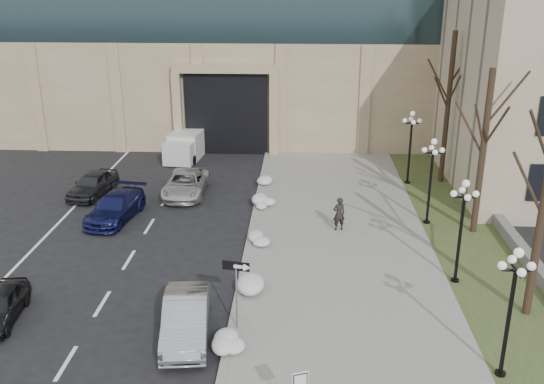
{
  "coord_description": "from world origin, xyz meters",
  "views": [
    {
      "loc": [
        1.52,
        -11.28,
        12.79
      ],
      "look_at": [
        0.25,
        14.1,
        3.5
      ],
      "focal_mm": 40.0,
      "sensor_mm": 36.0,
      "label": 1
    }
  ],
  "objects": [
    {
      "name": "snow_clump_c",
      "position": [
        -0.78,
        6.97,
        0.3
      ],
      "size": [
        1.1,
        1.6,
        0.36
      ],
      "primitive_type": "ellipsoid",
      "color": "silver",
      "rests_on": "sidewalk"
    },
    {
      "name": "one_way_sign",
      "position": [
        -0.61,
        8.31,
        2.38
      ],
      "size": [
        1.07,
        0.39,
        2.88
      ],
      "rotation": [
        0.0,
        0.0,
        -0.18
      ],
      "color": "slate",
      "rests_on": "ground"
    },
    {
      "name": "car_b",
      "position": [
        -2.62,
        7.87,
        0.76
      ],
      "size": [
        2.18,
        4.79,
        1.52
      ],
      "primitive_type": "imported",
      "rotation": [
        0.0,
        0.0,
        0.13
      ],
      "color": "#9B9EA2",
      "rests_on": "ground"
    },
    {
      "name": "snow_clump_d",
      "position": [
        -0.31,
        11.22,
        0.3
      ],
      "size": [
        1.1,
        1.6,
        0.36
      ],
      "primitive_type": "ellipsoid",
      "color": "silver",
      "rests_on": "sidewalk"
    },
    {
      "name": "lamppost_b",
      "position": [
        8.3,
        12.5,
        3.07
      ],
      "size": [
        1.18,
        1.18,
        4.76
      ],
      "color": "black",
      "rests_on": "ground"
    },
    {
      "name": "lamppost_d",
      "position": [
        8.3,
        25.5,
        3.07
      ],
      "size": [
        1.18,
        1.18,
        4.76
      ],
      "color": "black",
      "rests_on": "ground"
    },
    {
      "name": "sidewalk",
      "position": [
        3.5,
        14.0,
        0.06
      ],
      "size": [
        9.0,
        40.0,
        0.12
      ],
      "primitive_type": "cube",
      "color": "gray",
      "rests_on": "ground"
    },
    {
      "name": "car_e",
      "position": [
        -11.0,
        22.55,
        0.73
      ],
      "size": [
        2.43,
        4.5,
        1.45
      ],
      "primitive_type": "imported",
      "rotation": [
        0.0,
        0.0,
        -0.17
      ],
      "color": "#2C2C31",
      "rests_on": "ground"
    },
    {
      "name": "car_c",
      "position": [
        -8.53,
        18.91,
        0.71
      ],
      "size": [
        2.7,
        5.11,
        1.41
      ],
      "primitive_type": "imported",
      "rotation": [
        0.0,
        0.0,
        -0.15
      ],
      "color": "#161A4F",
      "rests_on": "ground"
    },
    {
      "name": "snow_clump_e",
      "position": [
        -0.66,
        16.11,
        0.3
      ],
      "size": [
        1.1,
        1.6,
        0.36
      ],
      "primitive_type": "ellipsoid",
      "color": "silver",
      "rests_on": "sidewalk"
    },
    {
      "name": "lamppost_c",
      "position": [
        8.3,
        19.0,
        3.07
      ],
      "size": [
        1.18,
        1.18,
        4.76
      ],
      "color": "black",
      "rests_on": "ground"
    },
    {
      "name": "pedestrian",
      "position": [
        3.52,
        17.79,
        1.01
      ],
      "size": [
        0.75,
        0.6,
        1.79
      ],
      "primitive_type": "imported",
      "rotation": [
        0.0,
        0.0,
        3.43
      ],
      "color": "black",
      "rests_on": "sidewalk"
    },
    {
      "name": "lamppost_a",
      "position": [
        8.3,
        6.0,
        3.07
      ],
      "size": [
        1.18,
        1.18,
        4.76
      ],
      "color": "black",
      "rests_on": "ground"
    },
    {
      "name": "tree_mid",
      "position": [
        10.5,
        18.0,
        5.5
      ],
      "size": [
        3.2,
        3.2,
        8.5
      ],
      "color": "black",
      "rests_on": "ground"
    },
    {
      "name": "stone_wall",
      "position": [
        12.0,
        16.0,
        0.35
      ],
      "size": [
        0.5,
        30.0,
        0.7
      ],
      "primitive_type": "cube",
      "color": "slate",
      "rests_on": "ground"
    },
    {
      "name": "grass_strip",
      "position": [
        10.0,
        14.0,
        0.05
      ],
      "size": [
        4.0,
        40.0,
        0.1
      ],
      "primitive_type": "cube",
      "color": "#3A4623",
      "rests_on": "ground"
    },
    {
      "name": "snow_clump_f",
      "position": [
        -0.42,
        20.89,
        0.3
      ],
      "size": [
        1.1,
        1.6,
        0.36
      ],
      "primitive_type": "ellipsoid",
      "color": "silver",
      "rests_on": "sidewalk"
    },
    {
      "name": "box_truck",
      "position": [
        -6.75,
        31.15,
        0.92
      ],
      "size": [
        2.63,
        6.14,
        1.9
      ],
      "rotation": [
        0.0,
        0.0,
        -0.1
      ],
      "color": "beige",
      "rests_on": "ground"
    },
    {
      "name": "car_d",
      "position": [
        -5.42,
        22.95,
        0.7
      ],
      "size": [
        2.33,
        5.05,
        1.4
      ],
      "primitive_type": "imported",
      "rotation": [
        0.0,
        0.0,
        -0.0
      ],
      "color": "silver",
      "rests_on": "ground"
    },
    {
      "name": "tree_far",
      "position": [
        10.5,
        26.0,
        6.15
      ],
      "size": [
        3.2,
        3.2,
        9.5
      ],
      "color": "black",
      "rests_on": "ground"
    },
    {
      "name": "snow_clump_g",
      "position": [
        -0.56,
        25.06,
        0.3
      ],
      "size": [
        1.1,
        1.6,
        0.36
      ],
      "primitive_type": "ellipsoid",
      "color": "silver",
      "rests_on": "sidewalk"
    },
    {
      "name": "curb",
      "position": [
        -1.0,
        14.0,
        0.07
      ],
      "size": [
        0.3,
        40.0,
        0.14
      ],
      "primitive_type": "cube",
      "color": "gray",
      "rests_on": "ground"
    }
  ]
}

